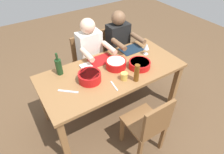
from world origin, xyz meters
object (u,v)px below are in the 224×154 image
object	(u,v)px
beer_bottle	(137,73)
chair_near_center	(149,124)
diner_far_center	(91,53)
serving_bowl_fruit	(140,64)
cup_near_center	(124,76)
diner_far_right	(119,43)
chair_far_right	(113,50)
wine_bottle	(59,66)
napkin_stack	(86,67)
wine_glass	(147,47)
serving_bowl_pasta	(116,64)
dining_table	(112,76)
serving_bowl_greens	(90,76)
chair_far_center	(87,59)

from	to	relation	value
beer_bottle	chair_near_center	bearing A→B (deg)	-106.87
diner_far_center	serving_bowl_fruit	distance (m)	0.77
serving_bowl_fruit	cup_near_center	world-z (taller)	cup_near_center
diner_far_right	beer_bottle	xyz separation A→B (m)	(-0.37, -0.88, 0.15)
chair_far_right	wine_bottle	bearing A→B (deg)	-156.53
diner_far_center	cup_near_center	size ratio (longest dim) A/B	13.37
diner_far_center	napkin_stack	xyz separation A→B (m)	(-0.24, -0.34, 0.05)
wine_bottle	wine_glass	distance (m)	1.19
wine_bottle	cup_near_center	xyz separation A→B (m)	(0.59, -0.51, -0.06)
wine_glass	cup_near_center	distance (m)	0.64
beer_bottle	wine_bottle	bearing A→B (deg)	139.37
serving_bowl_pasta	beer_bottle	distance (m)	0.35
dining_table	napkin_stack	distance (m)	0.35
diner_far_right	serving_bowl_greens	world-z (taller)	diner_far_right
beer_bottle	cup_near_center	xyz separation A→B (m)	(-0.11, 0.09, -0.07)
serving_bowl_greens	wine_glass	distance (m)	0.93
serving_bowl_pasta	napkin_stack	xyz separation A→B (m)	(-0.32, 0.20, -0.05)
serving_bowl_fruit	serving_bowl_pasta	world-z (taller)	serving_bowl_pasta
serving_bowl_greens	cup_near_center	xyz separation A→B (m)	(0.35, -0.19, -0.02)
serving_bowl_greens	wine_glass	size ratio (longest dim) A/B	1.59
chair_near_center	napkin_stack	world-z (taller)	chair_near_center
dining_table	serving_bowl_greens	bearing A→B (deg)	-174.75
dining_table	cup_near_center	distance (m)	0.26
dining_table	chair_far_right	distance (m)	0.91
serving_bowl_fruit	serving_bowl_greens	xyz separation A→B (m)	(-0.66, 0.10, 0.02)
chair_near_center	diner_far_center	xyz separation A→B (m)	(-0.00, 1.31, 0.21)
diner_far_right	beer_bottle	distance (m)	0.96
serving_bowl_pasta	wine_bottle	world-z (taller)	wine_bottle
serving_bowl_greens	dining_table	bearing A→B (deg)	5.25
diner_far_center	serving_bowl_pasta	distance (m)	0.55
serving_bowl_fruit	cup_near_center	distance (m)	0.32
diner_far_right	cup_near_center	bearing A→B (deg)	-121.07
serving_bowl_pasta	wine_bottle	distance (m)	0.69
serving_bowl_greens	beer_bottle	bearing A→B (deg)	-32.24
serving_bowl_fruit	serving_bowl_greens	size ratio (longest dim) A/B	1.03
beer_bottle	napkin_stack	bearing A→B (deg)	124.69
chair_far_center	diner_far_right	bearing A→B (deg)	-20.28
diner_far_center	wine_glass	bearing A→B (deg)	-40.18
dining_table	diner_far_center	bearing A→B (deg)	90.00
chair_near_center	chair_far_center	xyz separation A→B (m)	(0.00, 1.49, 0.00)
diner_far_right	wine_bottle	bearing A→B (deg)	-165.33
dining_table	chair_far_center	size ratio (longest dim) A/B	2.13
wine_glass	serving_bowl_pasta	bearing A→B (deg)	-176.29
chair_near_center	serving_bowl_fruit	distance (m)	0.76
diner_far_right	wine_glass	xyz separation A→B (m)	(0.10, -0.50, 0.16)
napkin_stack	diner_far_right	bearing A→B (deg)	24.56
chair_far_right	serving_bowl_pasta	xyz separation A→B (m)	(-0.42, -0.72, 0.32)
napkin_stack	chair_far_center	bearing A→B (deg)	64.98
serving_bowl_pasta	wine_glass	world-z (taller)	wine_glass
diner_far_center	cup_near_center	xyz separation A→B (m)	(0.02, -0.79, 0.09)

